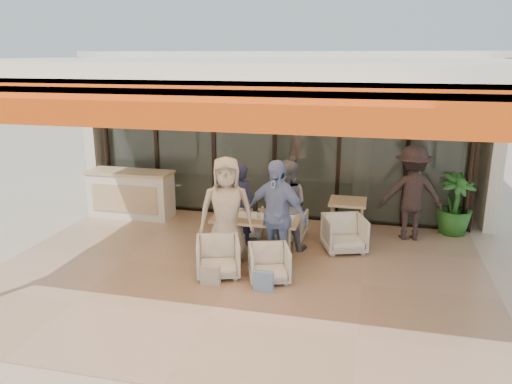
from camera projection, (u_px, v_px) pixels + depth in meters
The scene contains 21 objects.
ground at pixel (237, 273), 8.16m from camera, with size 70.00×70.00×0.00m, color #C6B293.
terrace_floor at pixel (237, 273), 8.16m from camera, with size 8.00×6.00×0.01m, color tan.
terrace_structure at pixel (230, 70), 7.05m from camera, with size 8.00×6.00×3.40m.
glass_storefront at pixel (275, 145), 10.55m from camera, with size 8.08×0.10×3.20m.
interior_block at pixel (294, 105), 12.54m from camera, with size 9.05×3.62×3.52m.
host_counter at pixel (131, 194), 10.86m from camera, with size 1.85×0.65×1.04m.
dining_table at pixel (257, 219), 8.71m from camera, with size 1.50×0.90×0.93m.
chair_far_left at pixel (248, 221), 9.79m from camera, with size 0.59×0.55×0.61m, color white.
chair_far_right at pixel (290, 224), 9.60m from camera, with size 0.61×0.57×0.63m, color white.
chair_near_left at pixel (218, 255), 8.00m from camera, with size 0.68×0.64×0.70m, color white.
chair_near_right at pixel (269, 262), 7.82m from camera, with size 0.62×0.58×0.64m, color white.
diner_navy at pixel (241, 205), 9.19m from camera, with size 0.57×0.38×1.57m, color #1B1F3B.
diner_grey at pixel (286, 205), 8.99m from camera, with size 0.81×0.63×1.67m, color slate.
diner_cream at pixel (226, 212), 8.31m from camera, with size 0.91×0.59×1.86m, color beige.
diner_periwinkle at pixel (276, 215), 8.12m from camera, with size 1.09×0.45×1.86m, color #7B91CD.
tote_bag_cream at pixel (210, 276), 7.67m from camera, with size 0.30×0.10×0.34m, color silver.
tote_bag_blue at pixel (263, 282), 7.48m from camera, with size 0.30×0.10×0.34m, color #99BFD8.
side_table at pixel (348, 206), 9.63m from camera, with size 0.70×0.70×0.74m.
side_chair at pixel (344, 232), 9.00m from camera, with size 0.71×0.66×0.73m, color white.
standing_woman at pixel (412, 193), 9.44m from camera, with size 1.19×0.68×1.84m, color black.
potted_palm at pixel (455, 204), 9.77m from camera, with size 0.70×0.70×1.25m, color #1E5919.
Camera 1 is at (2.06, -7.23, 3.47)m, focal length 35.00 mm.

